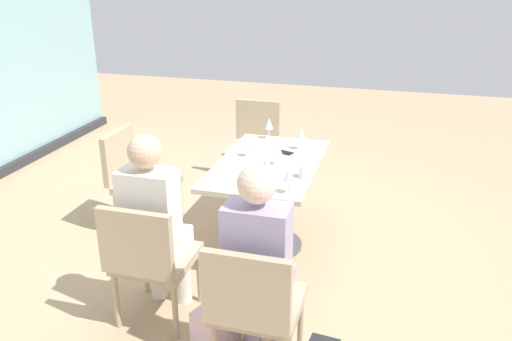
{
  "coord_description": "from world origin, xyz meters",
  "views": [
    {
      "loc": [
        -3.7,
        -0.94,
        2.18
      ],
      "look_at": [
        0.0,
        0.1,
        0.65
      ],
      "focal_mm": 36.98,
      "sensor_mm": 36.0,
      "label": 1
    }
  ],
  "objects": [
    {
      "name": "wine_glass_4",
      "position": [
        0.08,
        0.18,
        0.86
      ],
      "size": [
        0.07,
        0.07,
        0.18
      ],
      "color": "silver",
      "rests_on": "dining_table_main"
    },
    {
      "name": "chair_side_end",
      "position": [
        -1.46,
        -0.3,
        0.5
      ],
      "size": [
        0.5,
        0.46,
        0.87
      ],
      "color": "tan",
      "rests_on": "ground_plane"
    },
    {
      "name": "wine_glass_1",
      "position": [
        -0.53,
        -0.28,
        0.86
      ],
      "size": [
        0.07,
        0.07,
        0.18
      ],
      "color": "silver",
      "rests_on": "dining_table_main"
    },
    {
      "name": "wine_glass_2",
      "position": [
        0.37,
        -0.18,
        0.86
      ],
      "size": [
        0.07,
        0.07,
        0.18
      ],
      "color": "silver",
      "rests_on": "dining_table_main"
    },
    {
      "name": "chair_far_left",
      "position": [
        -1.17,
        0.45,
        0.5
      ],
      "size": [
        0.5,
        0.46,
        0.87
      ],
      "color": "tan",
      "rests_on": "ground_plane"
    },
    {
      "name": "wine_glass_5",
      "position": [
        0.57,
        0.14,
        0.86
      ],
      "size": [
        0.07,
        0.07,
        0.18
      ],
      "color": "silver",
      "rests_on": "dining_table_main"
    },
    {
      "name": "person_side_end",
      "position": [
        -1.35,
        -0.3,
        0.7
      ],
      "size": [
        0.39,
        0.34,
        1.26
      ],
      "color": "#9E93B7",
      "rests_on": "ground_plane"
    },
    {
      "name": "chair_near_window",
      "position": [
        0.0,
        1.15,
        0.5
      ],
      "size": [
        0.46,
        0.51,
        0.87
      ],
      "color": "tan",
      "rests_on": "ground_plane"
    },
    {
      "name": "cell_phone_on_table",
      "position": [
        0.24,
        -0.07,
        0.73
      ],
      "size": [
        0.11,
        0.16,
        0.01
      ],
      "primitive_type": "cube",
      "rotation": [
        0.0,
        0.0,
        -0.34
      ],
      "color": "black",
      "rests_on": "dining_table_main"
    },
    {
      "name": "dining_table_main",
      "position": [
        0.0,
        0.0,
        0.53
      ],
      "size": [
        1.29,
        0.77,
        0.73
      ],
      "color": "#BCB29E",
      "rests_on": "ground_plane"
    },
    {
      "name": "coffee_cup",
      "position": [
        -0.23,
        -0.32,
        0.78
      ],
      "size": [
        0.08,
        0.08,
        0.09
      ],
      "primitive_type": "cylinder",
      "color": "white",
      "rests_on": "dining_table_main"
    },
    {
      "name": "chair_far_right",
      "position": [
        1.17,
        0.45,
        0.5
      ],
      "size": [
        0.5,
        0.46,
        0.87
      ],
      "color": "tan",
      "rests_on": "ground_plane"
    },
    {
      "name": "wine_glass_3",
      "position": [
        -0.04,
        -0.08,
        0.86
      ],
      "size": [
        0.07,
        0.07,
        0.18
      ],
      "color": "silver",
      "rests_on": "dining_table_main"
    },
    {
      "name": "person_far_left",
      "position": [
        -1.06,
        0.45,
        0.7
      ],
      "size": [
        0.39,
        0.34,
        1.26
      ],
      "color": "silver",
      "rests_on": "ground_plane"
    },
    {
      "name": "handbag_1",
      "position": [
        -1.26,
        -0.01,
        0.14
      ],
      "size": [
        0.34,
        0.25,
        0.28
      ],
      "primitive_type": "cube",
      "rotation": [
        0.0,
        0.0,
        -0.35
      ],
      "color": "beige",
      "rests_on": "ground_plane"
    },
    {
      "name": "ground_plane",
      "position": [
        0.0,
        0.0,
        0.0
      ],
      "size": [
        12.0,
        12.0,
        0.0
      ],
      "primitive_type": "plane",
      "color": "tan"
    },
    {
      "name": "wine_glass_0",
      "position": [
        -0.34,
        -0.08,
        0.86
      ],
      "size": [
        0.07,
        0.07,
        0.18
      ],
      "color": "silver",
      "rests_on": "dining_table_main"
    }
  ]
}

